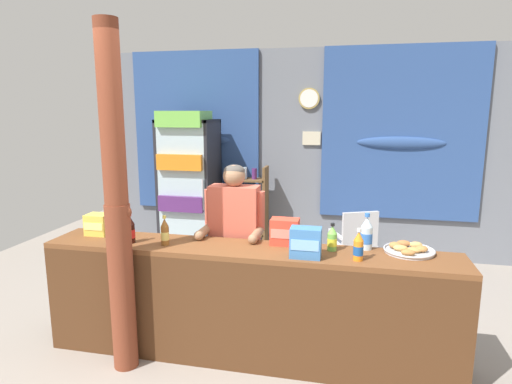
{
  "coord_description": "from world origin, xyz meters",
  "views": [
    {
      "loc": [
        0.72,
        -2.7,
        1.96
      ],
      "look_at": [
        -0.06,
        0.87,
        1.27
      ],
      "focal_mm": 30.15,
      "sensor_mm": 36.0,
      "label": 1
    }
  ],
  "objects_px": {
    "shopkeeper": "(234,229)",
    "soda_bottle_iced_tea": "(165,232)",
    "soda_bottle_water": "(366,234)",
    "plastic_lawn_chair": "(355,241)",
    "timber_post": "(117,212)",
    "drink_fridge": "(189,179)",
    "snack_box_instant_noodle": "(98,224)",
    "pastry_tray": "(409,249)",
    "stall_counter": "(244,297)",
    "snack_box_crackers": "(285,232)",
    "snack_box_biscuit": "(306,243)",
    "bottle_shelf_rack": "(250,209)",
    "soda_bottle_cola": "(130,230)",
    "soda_bottle_lime_soda": "(332,239)",
    "soda_bottle_orange_soda": "(358,247)"
  },
  "relations": [
    {
      "from": "shopkeeper",
      "to": "soda_bottle_iced_tea",
      "type": "bearing_deg",
      "value": -135.35
    },
    {
      "from": "soda_bottle_water",
      "to": "plastic_lawn_chair",
      "type": "bearing_deg",
      "value": 91.94
    },
    {
      "from": "timber_post",
      "to": "drink_fridge",
      "type": "xyz_separation_m",
      "value": [
        -0.44,
        2.54,
        -0.16
      ]
    },
    {
      "from": "timber_post",
      "to": "soda_bottle_water",
      "type": "relative_size",
      "value": 9.14
    },
    {
      "from": "snack_box_instant_noodle",
      "to": "pastry_tray",
      "type": "distance_m",
      "value": 2.53
    },
    {
      "from": "shopkeeper",
      "to": "soda_bottle_iced_tea",
      "type": "distance_m",
      "value": 0.63
    },
    {
      "from": "soda_bottle_water",
      "to": "snack_box_instant_noodle",
      "type": "height_order",
      "value": "soda_bottle_water"
    },
    {
      "from": "stall_counter",
      "to": "snack_box_crackers",
      "type": "height_order",
      "value": "snack_box_crackers"
    },
    {
      "from": "soda_bottle_iced_tea",
      "to": "soda_bottle_water",
      "type": "bearing_deg",
      "value": 8.51
    },
    {
      "from": "snack_box_instant_noodle",
      "to": "snack_box_crackers",
      "type": "bearing_deg",
      "value": 2.41
    },
    {
      "from": "stall_counter",
      "to": "soda_bottle_water",
      "type": "bearing_deg",
      "value": 16.94
    },
    {
      "from": "drink_fridge",
      "to": "snack_box_biscuit",
      "type": "xyz_separation_m",
      "value": [
        1.79,
        -2.33,
        -0.05
      ]
    },
    {
      "from": "bottle_shelf_rack",
      "to": "plastic_lawn_chair",
      "type": "relative_size",
      "value": 1.43
    },
    {
      "from": "plastic_lawn_chair",
      "to": "shopkeeper",
      "type": "bearing_deg",
      "value": -126.77
    },
    {
      "from": "pastry_tray",
      "to": "drink_fridge",
      "type": "bearing_deg",
      "value": 140.92
    },
    {
      "from": "soda_bottle_cola",
      "to": "soda_bottle_lime_soda",
      "type": "relative_size",
      "value": 1.15
    },
    {
      "from": "soda_bottle_water",
      "to": "soda_bottle_iced_tea",
      "type": "xyz_separation_m",
      "value": [
        -1.55,
        -0.23,
        -0.02
      ]
    },
    {
      "from": "timber_post",
      "to": "snack_box_biscuit",
      "type": "relative_size",
      "value": 11.68
    },
    {
      "from": "soda_bottle_water",
      "to": "soda_bottle_lime_soda",
      "type": "xyz_separation_m",
      "value": [
        -0.25,
        -0.09,
        -0.03
      ]
    },
    {
      "from": "drink_fridge",
      "to": "bottle_shelf_rack",
      "type": "height_order",
      "value": "drink_fridge"
    },
    {
      "from": "soda_bottle_orange_soda",
      "to": "soda_bottle_lime_soda",
      "type": "bearing_deg",
      "value": 136.33
    },
    {
      "from": "drink_fridge",
      "to": "snack_box_crackers",
      "type": "bearing_deg",
      "value": -52.18
    },
    {
      "from": "bottle_shelf_rack",
      "to": "soda_bottle_cola",
      "type": "relative_size",
      "value": 5.0
    },
    {
      "from": "bottle_shelf_rack",
      "to": "drink_fridge",
      "type": "bearing_deg",
      "value": -161.66
    },
    {
      "from": "soda_bottle_orange_soda",
      "to": "bottle_shelf_rack",
      "type": "bearing_deg",
      "value": 118.48
    },
    {
      "from": "drink_fridge",
      "to": "plastic_lawn_chair",
      "type": "relative_size",
      "value": 2.28
    },
    {
      "from": "bottle_shelf_rack",
      "to": "soda_bottle_water",
      "type": "xyz_separation_m",
      "value": [
        1.46,
        -2.3,
        0.39
      ]
    },
    {
      "from": "timber_post",
      "to": "soda_bottle_iced_tea",
      "type": "height_order",
      "value": "timber_post"
    },
    {
      "from": "soda_bottle_iced_tea",
      "to": "timber_post",
      "type": "bearing_deg",
      "value": -132.5
    },
    {
      "from": "bottle_shelf_rack",
      "to": "soda_bottle_lime_soda",
      "type": "height_order",
      "value": "bottle_shelf_rack"
    },
    {
      "from": "stall_counter",
      "to": "shopkeeper",
      "type": "height_order",
      "value": "shopkeeper"
    },
    {
      "from": "shopkeeper",
      "to": "pastry_tray",
      "type": "bearing_deg",
      "value": -9.06
    },
    {
      "from": "soda_bottle_lime_soda",
      "to": "snack_box_biscuit",
      "type": "bearing_deg",
      "value": -132.46
    },
    {
      "from": "shopkeeper",
      "to": "soda_bottle_cola",
      "type": "distance_m",
      "value": 0.87
    },
    {
      "from": "timber_post",
      "to": "plastic_lawn_chair",
      "type": "distance_m",
      "value": 2.83
    },
    {
      "from": "bottle_shelf_rack",
      "to": "soda_bottle_orange_soda",
      "type": "height_order",
      "value": "bottle_shelf_rack"
    },
    {
      "from": "soda_bottle_water",
      "to": "pastry_tray",
      "type": "xyz_separation_m",
      "value": [
        0.31,
        -0.02,
        -0.1
      ]
    },
    {
      "from": "bottle_shelf_rack",
      "to": "pastry_tray",
      "type": "relative_size",
      "value": 3.29
    },
    {
      "from": "timber_post",
      "to": "soda_bottle_orange_soda",
      "type": "xyz_separation_m",
      "value": [
        1.73,
        0.23,
        -0.22
      ]
    },
    {
      "from": "drink_fridge",
      "to": "soda_bottle_lime_soda",
      "type": "bearing_deg",
      "value": -47.23
    },
    {
      "from": "pastry_tray",
      "to": "soda_bottle_lime_soda",
      "type": "bearing_deg",
      "value": -172.56
    },
    {
      "from": "plastic_lawn_chair",
      "to": "bottle_shelf_rack",
      "type": "bearing_deg",
      "value": 153.79
    },
    {
      "from": "soda_bottle_cola",
      "to": "snack_box_biscuit",
      "type": "bearing_deg",
      "value": -1.95
    },
    {
      "from": "stall_counter",
      "to": "drink_fridge",
      "type": "height_order",
      "value": "drink_fridge"
    },
    {
      "from": "bottle_shelf_rack",
      "to": "soda_bottle_lime_soda",
      "type": "distance_m",
      "value": 2.7
    },
    {
      "from": "snack_box_instant_noodle",
      "to": "drink_fridge",
      "type": "bearing_deg",
      "value": 90.09
    },
    {
      "from": "snack_box_instant_noodle",
      "to": "stall_counter",
      "type": "bearing_deg",
      "value": -8.13
    },
    {
      "from": "pastry_tray",
      "to": "soda_bottle_cola",
      "type": "bearing_deg",
      "value": -174.09
    },
    {
      "from": "timber_post",
      "to": "soda_bottle_cola",
      "type": "bearing_deg",
      "value": 100.91
    },
    {
      "from": "bottle_shelf_rack",
      "to": "snack_box_instant_noodle",
      "type": "height_order",
      "value": "bottle_shelf_rack"
    }
  ]
}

